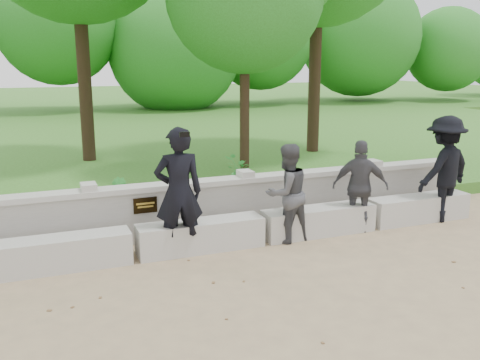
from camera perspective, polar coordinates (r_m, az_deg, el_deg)
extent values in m
plane|color=tan|center=(6.16, -7.81, -14.33)|extent=(80.00, 80.00, 0.00)
cube|color=#355D1E|center=(19.56, -17.84, 4.41)|extent=(40.00, 22.00, 0.25)
cube|color=#B9B7AF|center=(7.69, -18.68, -7.42)|extent=(1.90, 0.45, 0.45)
cube|color=#B9B7AF|center=(8.01, -4.19, -5.94)|extent=(1.90, 0.45, 0.45)
cube|color=#B9B7AF|center=(8.78, 8.38, -4.33)|extent=(1.90, 0.45, 0.45)
cube|color=#B9B7AF|center=(9.90, 18.48, -2.88)|extent=(1.90, 0.45, 0.45)
cube|color=#AEACA5|center=(8.38, -12.22, -4.00)|extent=(12.50, 0.25, 0.82)
cube|color=#B9B7AF|center=(8.27, -12.37, -1.01)|extent=(12.50, 0.35, 0.08)
cube|color=black|center=(8.24, -10.07, -2.67)|extent=(0.36, 0.02, 0.24)
imported|color=black|center=(7.62, -6.55, -1.35)|extent=(0.73, 0.51, 1.88)
cube|color=black|center=(7.09, -5.93, 4.85)|extent=(0.14, 0.03, 0.07)
imported|color=#404146|center=(8.25, 5.03, -1.42)|extent=(0.85, 0.72, 1.54)
imported|color=black|center=(9.94, 20.94, 1.12)|extent=(1.32, 0.95, 1.85)
imported|color=#3F3F44|center=(8.92, 12.71, -0.67)|extent=(0.95, 0.78, 1.52)
cylinder|color=#382619|center=(14.00, -16.35, 11.85)|extent=(0.33, 0.33, 4.84)
cylinder|color=#382619|center=(12.02, 0.50, 8.40)|extent=(0.22, 0.22, 3.22)
cylinder|color=#382619|center=(14.97, 8.01, 12.32)|extent=(0.33, 0.33, 4.87)
imported|color=green|center=(9.01, -12.90, -1.81)|extent=(0.35, 0.40, 0.63)
imported|color=green|center=(10.77, 0.03, 0.93)|extent=(0.74, 0.71, 0.64)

